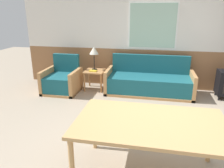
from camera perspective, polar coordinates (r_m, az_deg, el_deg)
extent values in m
plane|color=gray|center=(3.63, 10.93, -14.35)|extent=(16.00, 16.00, 0.00)
cube|color=#8E603D|center=(5.87, 11.68, 3.89)|extent=(7.20, 0.06, 1.00)
cube|color=silver|center=(5.69, 12.60, 17.15)|extent=(7.20, 0.06, 1.70)
cube|color=white|center=(5.66, 10.56, 14.74)|extent=(1.21, 0.01, 1.14)
cube|color=#99BCA8|center=(5.65, 10.56, 14.73)|extent=(1.13, 0.02, 1.06)
cube|color=#B27F4C|center=(5.49, 9.47, -2.18)|extent=(2.10, 0.82, 0.06)
cube|color=#195660|center=(5.39, 9.59, -0.06)|extent=(1.94, 0.74, 0.38)
cube|color=#195660|center=(5.64, 9.97, 5.22)|extent=(1.94, 0.10, 0.46)
cube|color=#B27F4C|center=(5.51, -0.89, 1.06)|extent=(0.08, 0.82, 0.58)
cube|color=#B27F4C|center=(5.47, 20.21, -0.26)|extent=(0.08, 0.82, 0.58)
cube|color=#B27F4C|center=(5.67, -12.80, -1.71)|extent=(0.84, 0.82, 0.06)
cube|color=#195660|center=(5.58, -13.04, 0.33)|extent=(0.68, 0.74, 0.38)
cube|color=#195660|center=(5.81, -11.82, 5.43)|extent=(0.68, 0.10, 0.46)
cube|color=#B27F4C|center=(5.75, -16.44, 1.00)|extent=(0.08, 0.82, 0.58)
cube|color=#B27F4C|center=(5.44, -9.34, 0.55)|extent=(0.08, 0.82, 0.58)
cube|color=#B27F4C|center=(5.60, -4.55, 3.37)|extent=(0.49, 0.49, 0.03)
cylinder|color=#B27F4C|center=(5.54, -7.23, 0.39)|extent=(0.04, 0.04, 0.47)
cylinder|color=#B27F4C|center=(5.42, -2.91, 0.11)|extent=(0.04, 0.04, 0.47)
cylinder|color=#B27F4C|center=(5.92, -5.93, 1.66)|extent=(0.04, 0.04, 0.47)
cylinder|color=#B27F4C|center=(5.82, -1.87, 1.43)|extent=(0.04, 0.04, 0.47)
cylinder|color=black|center=(5.68, -4.61, 3.85)|extent=(0.13, 0.13, 0.02)
cylinder|color=black|center=(5.63, -4.66, 5.86)|extent=(0.02, 0.02, 0.39)
cone|color=beige|center=(5.57, -4.74, 8.77)|extent=(0.23, 0.23, 0.19)
cube|color=gold|center=(5.53, -4.97, 3.44)|extent=(0.20, 0.15, 0.02)
cube|color=tan|center=(2.57, 10.02, -10.00)|extent=(1.72, 1.02, 0.04)
cylinder|color=tan|center=(2.55, -10.42, -20.58)|extent=(0.06, 0.06, 0.72)
cylinder|color=tan|center=(3.24, -4.58, -10.92)|extent=(0.06, 0.06, 0.72)
cylinder|color=tan|center=(3.24, 24.49, -12.74)|extent=(0.06, 0.06, 0.72)
cylinder|color=black|center=(5.58, 26.12, -3.35)|extent=(0.04, 0.04, 0.10)
cylinder|color=black|center=(5.87, 25.38, -2.17)|extent=(0.04, 0.04, 0.10)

